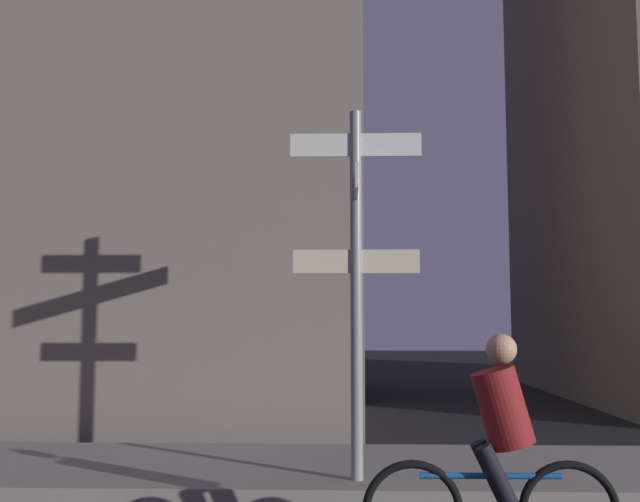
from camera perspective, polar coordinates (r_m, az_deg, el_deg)
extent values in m
cube|color=gray|center=(8.25, 1.20, -16.96)|extent=(40.00, 2.51, 0.14)
cylinder|color=gray|center=(7.28, 2.89, -3.22)|extent=(0.12, 0.12, 3.72)
cube|color=white|center=(7.50, 2.83, 8.38)|extent=(1.35, 0.03, 0.24)
cube|color=beige|center=(7.40, 2.85, 4.94)|extent=(0.03, 1.46, 0.24)
cube|color=beige|center=(7.30, 2.88, -0.84)|extent=(1.29, 0.03, 0.24)
cylinder|color=#1959A5|center=(5.46, 13.33, -16.94)|extent=(1.00, 0.06, 0.04)
cylinder|color=maroon|center=(5.41, 14.27, -11.94)|extent=(0.46, 0.33, 0.61)
sphere|color=tan|center=(5.38, 14.17, -7.54)|extent=(0.22, 0.22, 0.22)
cylinder|color=black|center=(5.39, 14.09, -17.40)|extent=(0.34, 0.13, 0.55)
cylinder|color=black|center=(5.57, 13.66, -17.03)|extent=(0.34, 0.13, 0.55)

